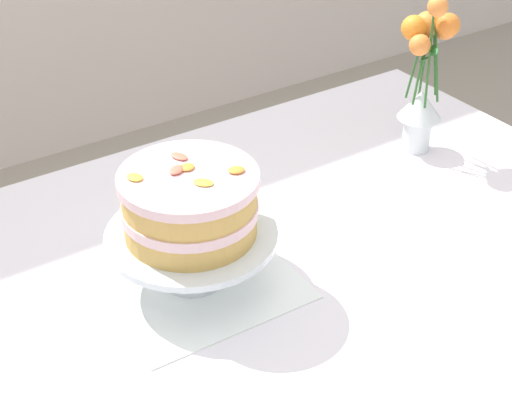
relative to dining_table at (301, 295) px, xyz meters
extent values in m
cube|color=white|center=(0.00, 0.03, 0.08)|extent=(1.40, 1.00, 0.03)
cylinder|color=brown|center=(0.60, 0.43, -0.29)|extent=(0.06, 0.06, 0.71)
cube|color=white|center=(-0.20, 0.05, 0.09)|extent=(0.33, 0.33, 0.00)
cylinder|color=silver|center=(-0.20, 0.05, 0.10)|extent=(0.11, 0.11, 0.01)
cylinder|color=silver|center=(-0.20, 0.05, 0.14)|extent=(0.03, 0.03, 0.07)
cylinder|color=silver|center=(-0.20, 0.05, 0.19)|extent=(0.29, 0.29, 0.01)
cylinder|color=tan|center=(-0.20, 0.05, 0.21)|extent=(0.22, 0.22, 0.04)
cylinder|color=beige|center=(-0.20, 0.05, 0.24)|extent=(0.23, 0.23, 0.02)
cylinder|color=tan|center=(-0.20, 0.05, 0.27)|extent=(0.22, 0.22, 0.04)
cylinder|color=beige|center=(-0.20, 0.05, 0.30)|extent=(0.23, 0.23, 0.02)
ellipsoid|color=#E56B51|center=(-0.21, 0.07, 0.31)|extent=(0.04, 0.03, 0.01)
ellipsoid|color=yellow|center=(-0.27, 0.09, 0.31)|extent=(0.03, 0.03, 0.01)
ellipsoid|color=yellow|center=(-0.19, 0.01, 0.31)|extent=(0.04, 0.04, 0.00)
ellipsoid|color=orange|center=(-0.19, 0.07, 0.31)|extent=(0.03, 0.03, 0.01)
ellipsoid|color=orange|center=(-0.13, 0.02, 0.31)|extent=(0.03, 0.03, 0.01)
ellipsoid|color=#E56B51|center=(-0.18, 0.10, 0.31)|extent=(0.03, 0.04, 0.01)
cylinder|color=silver|center=(0.44, 0.18, 0.13)|extent=(0.06, 0.06, 0.08)
cone|color=silver|center=(0.44, 0.18, 0.20)|extent=(0.09, 0.09, 0.06)
cylinder|color=#2D6028|center=(0.47, 0.18, 0.29)|extent=(0.03, 0.01, 0.15)
sphere|color=orange|center=(0.48, 0.18, 0.37)|extent=(0.05, 0.05, 0.05)
cylinder|color=#2D6028|center=(0.45, 0.20, 0.29)|extent=(0.02, 0.02, 0.16)
sphere|color=orange|center=(0.46, 0.20, 0.37)|extent=(0.06, 0.06, 0.06)
ellipsoid|color=#236B2D|center=(0.44, 0.20, 0.31)|extent=(0.04, 0.05, 0.01)
cylinder|color=#2D6028|center=(0.43, 0.20, 0.29)|extent=(0.02, 0.02, 0.16)
sphere|color=orange|center=(0.42, 0.21, 0.37)|extent=(0.05, 0.05, 0.05)
ellipsoid|color=#236B2D|center=(0.44, 0.19, 0.32)|extent=(0.04, 0.05, 0.01)
cylinder|color=#2D6028|center=(0.42, 0.18, 0.28)|extent=(0.03, 0.01, 0.13)
sphere|color=orange|center=(0.41, 0.17, 0.34)|extent=(0.04, 0.04, 0.04)
ellipsoid|color=#236B2D|center=(0.43, 0.17, 0.31)|extent=(0.05, 0.03, 0.01)
cylinder|color=#2D6028|center=(0.43, 0.16, 0.32)|extent=(0.02, 0.03, 0.22)
sphere|color=orange|center=(0.42, 0.15, 0.43)|extent=(0.04, 0.04, 0.04)
ellipsoid|color=#236B2D|center=(0.43, 0.15, 0.33)|extent=(0.04, 0.05, 0.02)
cylinder|color=#2D6028|center=(0.45, 0.16, 0.30)|extent=(0.02, 0.02, 0.17)
sphere|color=orange|center=(0.46, 0.15, 0.38)|extent=(0.05, 0.05, 0.05)
camera|label=1|loc=(-0.70, -0.90, 0.96)|focal=55.63mm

